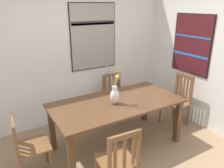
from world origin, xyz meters
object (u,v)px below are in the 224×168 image
chair_3 (118,161)px  painting_on_back_wall (93,37)px  chair_2 (178,99)px  chair_1 (28,146)px  centerpiece_vase (115,94)px  painting_on_side_wall (192,44)px  dining_table (117,108)px  chair_0 (115,96)px

chair_3 → painting_on_back_wall: (0.71, 2.04, 1.12)m
chair_2 → painting_on_back_wall: (-1.15, 1.18, 1.10)m
chair_2 → painting_on_back_wall: painting_on_back_wall is taller
chair_1 → chair_3: bearing=-45.4°
chair_1 → painting_on_back_wall: (1.55, 1.19, 1.13)m
centerpiece_vase → painting_on_side_wall: (1.76, 0.18, 0.55)m
dining_table → painting_on_back_wall: (0.22, 1.20, 0.92)m
centerpiece_vase → chair_0: (0.53, 0.86, -0.46)m
chair_1 → chair_2: chair_2 is taller
centerpiece_vase → painting_on_side_wall: 1.85m
chair_0 → chair_3: 1.92m
chair_2 → chair_1: bearing=-179.9°
chair_2 → painting_on_back_wall: bearing=134.1°
dining_table → painting_on_back_wall: 1.53m
centerpiece_vase → painting_on_side_wall: size_ratio=0.67×
centerpiece_vase → chair_1: (-1.27, 0.05, -0.46)m
chair_3 → painting_on_side_wall: painting_on_side_wall is taller
painting_on_side_wall → chair_2: bearing=-160.7°
dining_table → chair_3: size_ratio=2.17×
centerpiece_vase → painting_on_side_wall: bearing=5.7°
chair_1 → painting_on_back_wall: size_ratio=0.71×
chair_1 → chair_3: 1.19m
centerpiece_vase → chair_0: 1.11m
dining_table → chair_3: bearing=-120.6°
centerpiece_vase → chair_1: centerpiece_vase is taller
chair_2 → dining_table: bearing=-179.4°
dining_table → painting_on_back_wall: bearing=79.8°
dining_table → chair_2: chair_2 is taller
centerpiece_vase → painting_on_back_wall: 1.44m
chair_0 → chair_1: (-1.80, -0.81, -0.01)m
chair_1 → painting_on_back_wall: 2.26m
chair_3 → painting_on_side_wall: bearing=23.9°
dining_table → chair_3: 1.00m
chair_1 → chair_0: bearing=24.2°
chair_0 → chair_1: bearing=-155.8°
dining_table → painting_on_back_wall: painting_on_back_wall is taller
dining_table → chair_2: bearing=0.6°
chair_1 → centerpiece_vase: bearing=-2.3°
centerpiece_vase → chair_1: bearing=177.7°
chair_3 → centerpiece_vase: bearing=61.2°
chair_3 → painting_on_side_wall: size_ratio=0.85×
painting_on_back_wall → dining_table: bearing=-100.2°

